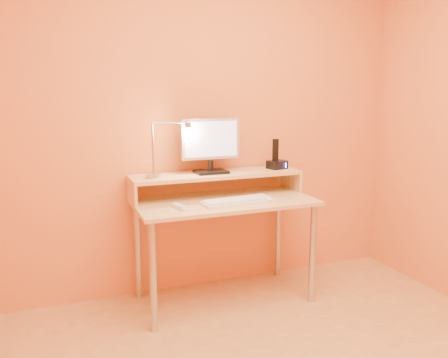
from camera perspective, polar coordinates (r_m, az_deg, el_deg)
name	(u,v)px	position (r m, az deg, el deg)	size (l,w,h in m)	color
wall_back	(208,118)	(3.27, -2.01, 7.68)	(3.00, 0.04, 2.50)	orange
desk_leg_fl	(153,277)	(2.79, -8.91, -12.15)	(0.04, 0.04, 0.69)	#B2B2B6
desk_leg_fr	(312,254)	(3.18, 11.09, -9.26)	(0.04, 0.04, 0.69)	#B2B2B6
desk_leg_bl	(138,250)	(3.25, -10.81, -8.83)	(0.04, 0.04, 0.69)	#B2B2B6
desk_leg_br	(278,233)	(3.59, 6.84, -6.77)	(0.04, 0.04, 0.69)	#B2B2B6
desk_lower	(224,202)	(3.05, 0.02, -2.85)	(1.20, 0.60, 0.03)	#E6B982
shelf_riser_left	(132,192)	(3.03, -11.52, -1.65)	(0.02, 0.30, 0.14)	#E6B982
shelf_riser_right	(291,180)	(3.42, 8.39, -0.11)	(0.02, 0.30, 0.14)	#E6B982
desk_shelf	(216,174)	(3.16, -0.96, 0.57)	(1.20, 0.30, 0.03)	#E6B982
monitor_foot	(211,172)	(3.14, -1.65, 0.91)	(0.22, 0.16, 0.02)	black
monitor_neck	(211,166)	(3.13, -1.66, 1.70)	(0.04, 0.04, 0.07)	black
monitor_panel	(210,139)	(3.12, -1.74, 5.09)	(0.41, 0.04, 0.28)	#AFAFB6
monitor_back	(209,138)	(3.14, -1.88, 5.13)	(0.37, 0.01, 0.24)	black
monitor_screen	(211,139)	(3.10, -1.62, 5.05)	(0.37, 0.00, 0.24)	silver
lamp_base	(154,176)	(3.00, -8.85, 0.38)	(0.10, 0.10, 0.03)	#B2B2B6
lamp_post	(153,149)	(2.98, -8.95, 3.75)	(0.01, 0.01, 0.33)	#B2B2B6
lamp_arm	(170,123)	(2.99, -6.78, 7.01)	(0.01, 0.01, 0.24)	#B2B2B6
lamp_head	(188,125)	(3.02, -4.55, 6.81)	(0.04, 0.04, 0.03)	#B2B2B6
lamp_bulb	(188,127)	(3.02, -4.55, 6.51)	(0.03, 0.03, 0.00)	#FFEAC6
phone_dock	(277,165)	(3.34, 6.69, 1.81)	(0.13, 0.10, 0.06)	black
phone_handset	(275,150)	(3.32, 6.51, 3.67)	(0.04, 0.03, 0.16)	black
phone_led	(286,165)	(3.32, 7.79, 1.72)	(0.01, 0.00, 0.04)	#3869FC
keyboard	(238,202)	(2.95, 1.73, -2.89)	(0.47, 0.15, 0.02)	white
mouse	(266,199)	(3.02, 5.32, -2.48)	(0.06, 0.11, 0.04)	white
remote_control	(180,207)	(2.83, -5.56, -3.58)	(0.04, 0.17, 0.02)	white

